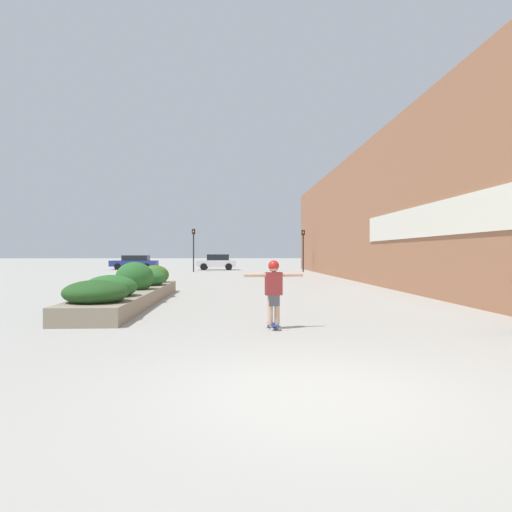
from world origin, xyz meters
name	(u,v)px	position (x,y,z in m)	size (l,w,h in m)	color
ground_plane	(311,393)	(0.00, 0.00, 0.00)	(300.00, 300.00, 0.00)	#A3A099
building_wall_right	(370,213)	(6.52, 19.20, 3.81)	(0.67, 46.26, 7.63)	#9E6647
planter_box	(131,289)	(-4.18, 9.59, 0.47)	(1.62, 9.86, 1.34)	gray
skateboard	(274,326)	(-0.03, 4.50, 0.07)	(0.26, 0.58, 0.10)	navy
skateboarder	(274,286)	(-0.03, 4.50, 0.93)	(1.28, 0.26, 1.38)	tan
car_leftmost	(217,262)	(-2.50, 39.64, 0.80)	(3.87, 1.91, 1.53)	silver
car_center_left	(362,262)	(12.02, 39.88, 0.79)	(4.21, 1.85, 1.49)	navy
car_center_right	(135,262)	(-10.87, 41.40, 0.76)	(4.61, 2.01, 1.43)	navy
traffic_light_left	(194,243)	(-4.38, 34.83, 2.54)	(0.28, 0.30, 3.77)	black
traffic_light_right	(303,243)	(5.22, 34.43, 2.50)	(0.28, 0.30, 3.69)	black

